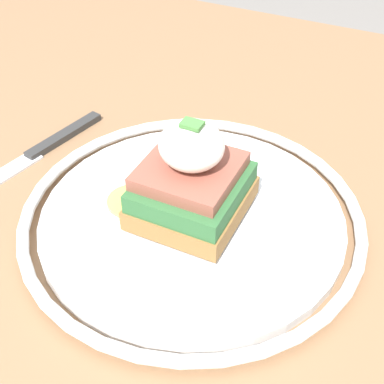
% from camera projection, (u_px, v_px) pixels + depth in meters
% --- Properties ---
extents(dining_table, '(1.03, 0.87, 0.76)m').
position_uv_depth(dining_table, '(192.00, 288.00, 0.54)').
color(dining_table, '#846042').
rests_on(dining_table, ground_plane).
extents(plate, '(0.29, 0.29, 0.02)m').
position_uv_depth(plate, '(192.00, 217.00, 0.45)').
color(plate, silver).
rests_on(plate, dining_table).
extents(sandwich, '(0.11, 0.09, 0.09)m').
position_uv_depth(sandwich, '(191.00, 181.00, 0.42)').
color(sandwich, olive).
rests_on(sandwich, plate).
extents(knife, '(0.06, 0.21, 0.01)m').
position_uv_depth(knife, '(33.00, 155.00, 0.52)').
color(knife, '#2D2D2D').
rests_on(knife, dining_table).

